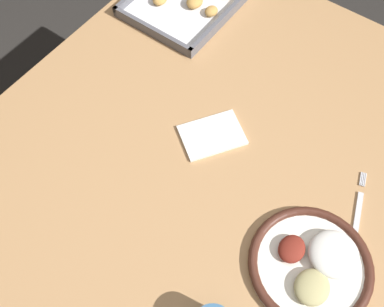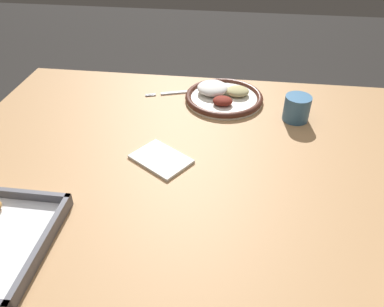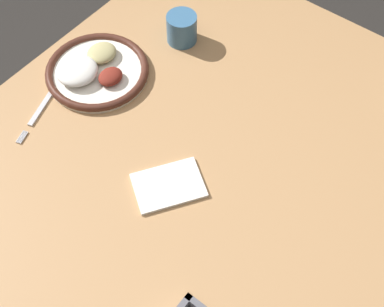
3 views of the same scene
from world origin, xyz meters
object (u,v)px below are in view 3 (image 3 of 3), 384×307
object	(u,v)px
dinner_plate	(95,70)
napkin	(169,185)
drinking_cup	(182,28)
fork	(42,107)

from	to	relation	value
dinner_plate	napkin	bearing A→B (deg)	68.16
drinking_cup	napkin	distance (m)	0.45
dinner_plate	fork	xyz separation A→B (m)	(0.16, -0.03, -0.01)
napkin	fork	bearing A→B (deg)	-87.24
drinking_cup	napkin	bearing A→B (deg)	34.81
fork	napkin	xyz separation A→B (m)	(-0.02, 0.37, 0.00)
dinner_plate	fork	bearing A→B (deg)	-9.71
fork	drinking_cup	bearing A→B (deg)	144.31
napkin	dinner_plate	bearing A→B (deg)	-111.84
fork	napkin	bearing A→B (deg)	74.42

